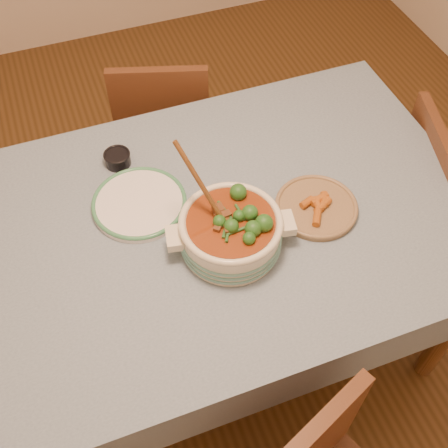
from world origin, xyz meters
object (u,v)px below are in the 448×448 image
chair_far (165,124)px  stew_casserole (231,230)px  fried_plate (316,206)px  white_plate (139,203)px  chair_right (438,195)px  dining_table (210,238)px  condiment_bowl (117,158)px

chair_far → stew_casserole: bearing=105.1°
stew_casserole → fried_plate: (0.30, 0.04, -0.06)m
stew_casserole → white_plate: stew_casserole is taller
white_plate → chair_far: (0.25, 0.65, -0.30)m
chair_far → chair_right: 1.15m
dining_table → fried_plate: 0.35m
stew_casserole → white_plate: 0.33m
condiment_bowl → fried_plate: (0.53, -0.41, -0.01)m
chair_far → fried_plate: bearing=124.4°
stew_casserole → condiment_bowl: size_ratio=3.44×
dining_table → fried_plate: bearing=-13.1°
dining_table → white_plate: size_ratio=5.14×
fried_plate → condiment_bowl: bearing=142.3°
fried_plate → stew_casserole: bearing=-173.2°
dining_table → condiment_bowl: condiment_bowl is taller
condiment_bowl → chair_far: bearing=59.2°
stew_casserole → chair_far: bearing=87.5°
condiment_bowl → fried_plate: size_ratio=0.41×
stew_casserole → chair_right: 0.99m
fried_plate → chair_right: 0.69m
condiment_bowl → white_plate: bearing=-84.8°
fried_plate → chair_right: chair_right is taller
dining_table → fried_plate: (0.32, -0.08, 0.11)m
dining_table → white_plate: bearing=144.9°
white_plate → chair_right: chair_right is taller
chair_right → chair_far: bearing=65.0°
chair_far → condiment_bowl: bearing=76.9°
chair_right → condiment_bowl: bearing=91.0°
dining_table → chair_right: (0.94, 0.03, -0.20)m
stew_casserole → condiment_bowl: 0.50m
dining_table → stew_casserole: 0.20m
white_plate → chair_far: chair_far is taller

